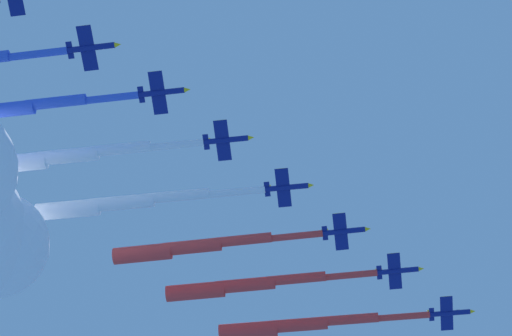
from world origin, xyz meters
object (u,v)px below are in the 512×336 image
object	(u,v)px
jet_port_inner	(246,285)
jet_port_mid	(123,203)
jet_lead	(299,325)
jet_starboard_inner	(193,247)
jet_starboard_mid	(70,156)
jet_port_outer	(6,110)

from	to	relation	value
jet_port_inner	jet_port_mid	distance (m)	33.02
jet_lead	jet_starboard_inner	distance (m)	30.75
jet_port_inner	jet_starboard_mid	xyz separation A→B (m)	(-10.16, 46.43, 1.43)
jet_port_mid	jet_starboard_inner	bearing A→B (deg)	-82.35
jet_port_mid	jet_starboard_mid	world-z (taller)	jet_starboard_mid
jet_starboard_inner	jet_port_outer	size ratio (longest dim) A/B	1.03
jet_lead	jet_port_outer	distance (m)	78.30
jet_lead	jet_port_inner	xyz separation A→B (m)	(-2.96, 15.12, 1.48)
jet_port_inner	jet_starboard_mid	distance (m)	47.55
jet_lead	jet_port_outer	world-z (taller)	jet_port_outer
jet_lead	jet_starboard_inner	xyz separation A→B (m)	(-6.43, 30.03, 1.42)
jet_port_inner	jet_starboard_inner	bearing A→B (deg)	103.13
jet_starboard_mid	jet_port_inner	bearing A→B (deg)	-77.66
jet_port_mid	jet_port_inner	bearing A→B (deg)	-79.81
jet_lead	jet_port_mid	size ratio (longest dim) A/B	0.99
jet_port_mid	jet_port_outer	world-z (taller)	jet_port_outer
jet_port_inner	jet_port_outer	world-z (taller)	jet_port_outer
jet_lead	jet_starboard_inner	world-z (taller)	jet_starboard_inner
jet_port_inner	jet_starboard_mid	world-z (taller)	jet_starboard_mid
jet_starboard_inner	jet_port_outer	bearing A→B (deg)	102.35
jet_starboard_inner	jet_port_mid	xyz separation A→B (m)	(-2.36, 17.59, 0.57)
jet_port_inner	jet_port_outer	xyz separation A→B (m)	(-13.64, 61.34, 1.42)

